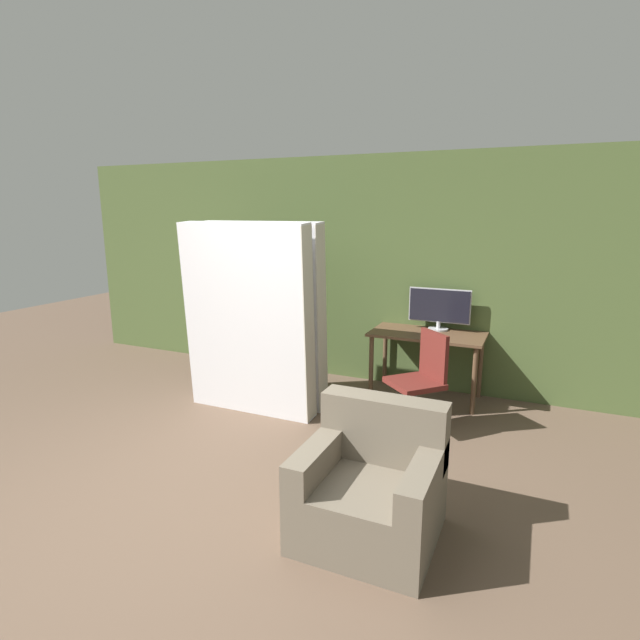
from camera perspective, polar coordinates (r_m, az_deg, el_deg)
The scene contains 9 objects.
ground_plane at distance 3.87m, azimuth -15.29°, elevation -20.43°, with size 16.00×16.00×0.00m, color brown.
wall_back at distance 6.12m, azimuth 3.46°, elevation 5.67°, with size 8.00×0.06×2.70m.
desk at distance 5.63m, azimuth 12.14°, elevation -2.46°, with size 1.23×0.65×0.75m.
monitor at distance 5.72m, azimuth 13.48°, elevation 1.39°, with size 0.68×0.22×0.47m.
office_chair at distance 4.83m, azimuth 11.25°, elevation -8.01°, with size 0.62×0.62×0.97m.
bookshelf at distance 6.77m, azimuth -8.98°, elevation 1.29°, with size 0.84×0.28×1.63m.
mattress_near at distance 5.10m, azimuth -8.23°, elevation -0.02°, with size 1.39×0.33×1.96m.
mattress_far at distance 5.35m, azimuth -6.51°, elevation 0.61°, with size 1.39×0.32×1.96m.
armchair at distance 3.41m, azimuth 5.92°, elevation -18.49°, with size 0.85×0.80×0.85m.
Camera 1 is at (2.15, -2.46, 2.07)m, focal length 28.00 mm.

